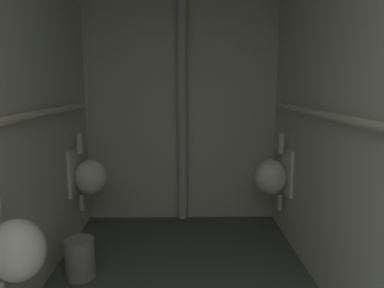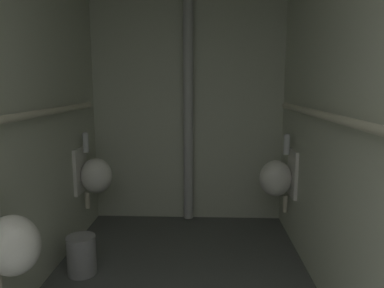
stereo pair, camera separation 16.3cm
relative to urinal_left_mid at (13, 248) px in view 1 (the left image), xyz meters
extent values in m
cube|color=beige|center=(0.88, 2.09, 0.66)|extent=(2.17, 0.06, 2.57)
ellipsoid|color=silver|center=(0.02, 0.00, -0.01)|extent=(0.30, 0.26, 0.34)
ellipsoid|color=silver|center=(0.02, 1.51, -0.01)|extent=(0.30, 0.26, 0.34)
cube|color=silver|center=(-0.13, 1.51, 0.04)|extent=(0.03, 0.30, 0.44)
cylinder|color=silver|center=(-0.07, 1.51, 0.30)|extent=(0.06, 0.06, 0.16)
sphere|color=silver|center=(-0.07, 1.51, 0.38)|extent=(0.06, 0.06, 0.06)
cylinder|color=beige|center=(-0.08, 1.51, -0.26)|extent=(0.04, 0.04, 0.16)
ellipsoid|color=silver|center=(1.73, 1.48, -0.01)|extent=(0.30, 0.26, 0.34)
cube|color=silver|center=(1.89, 1.48, 0.04)|extent=(0.03, 0.30, 0.44)
cylinder|color=silver|center=(1.82, 1.48, 0.30)|extent=(0.06, 0.06, 0.16)
sphere|color=silver|center=(1.82, 1.48, 0.38)|extent=(0.06, 0.06, 0.06)
cylinder|color=beige|center=(1.83, 1.48, -0.26)|extent=(0.04, 0.04, 0.16)
sphere|color=beige|center=(-0.09, 1.71, 0.66)|extent=(0.06, 0.06, 0.06)
cylinder|color=beige|center=(1.84, -0.01, 0.66)|extent=(0.05, 3.38, 0.05)
sphere|color=beige|center=(1.84, 1.68, 0.66)|extent=(0.06, 0.06, 0.06)
cylinder|color=#B2B2B2|center=(0.89, 1.98, 0.66)|extent=(0.10, 0.10, 2.52)
cylinder|color=gray|center=(0.10, 0.80, -0.47)|extent=(0.23, 0.23, 0.31)
camera|label=1|loc=(0.91, -1.79, 0.86)|focal=33.40mm
camera|label=2|loc=(1.08, -1.79, 0.86)|focal=33.40mm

